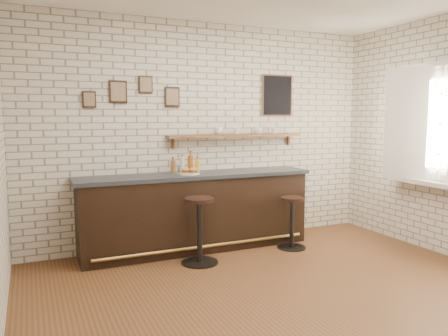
% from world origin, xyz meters
% --- Properties ---
extents(ground, '(5.00, 5.00, 0.00)m').
position_xyz_m(ground, '(0.00, 0.00, 0.00)').
color(ground, brown).
rests_on(ground, ground).
extents(bar_counter, '(3.10, 0.65, 1.01)m').
position_xyz_m(bar_counter, '(-0.27, 1.70, 0.51)').
color(bar_counter, black).
rests_on(bar_counter, ground).
extents(sandwich_plate, '(0.28, 0.28, 0.01)m').
position_xyz_m(sandwich_plate, '(-0.39, 1.66, 1.02)').
color(sandwich_plate, white).
rests_on(sandwich_plate, bar_counter).
extents(ciabatta_sandwich, '(0.22, 0.15, 0.07)m').
position_xyz_m(ciabatta_sandwich, '(-0.38, 1.66, 1.06)').
color(ciabatta_sandwich, '#DEAA5B').
rests_on(ciabatta_sandwich, sandwich_plate).
extents(potato_chips, '(0.26, 0.17, 0.00)m').
position_xyz_m(potato_chips, '(-0.41, 1.66, 1.02)').
color(potato_chips, gold).
rests_on(potato_chips, sandwich_plate).
extents(bitters_bottle_brown, '(0.06, 0.06, 0.21)m').
position_xyz_m(bitters_bottle_brown, '(-0.54, 1.85, 1.09)').
color(bitters_bottle_brown, brown).
rests_on(bitters_bottle_brown, bar_counter).
extents(bitters_bottle_white, '(0.06, 0.06, 0.23)m').
position_xyz_m(bitters_bottle_white, '(-0.41, 1.85, 1.11)').
color(bitters_bottle_white, beige).
rests_on(bitters_bottle_white, bar_counter).
extents(bitters_bottle_amber, '(0.07, 0.07, 0.28)m').
position_xyz_m(bitters_bottle_amber, '(-0.30, 1.85, 1.13)').
color(bitters_bottle_amber, '#A3511A').
rests_on(bitters_bottle_amber, bar_counter).
extents(condiment_bottle_yellow, '(0.06, 0.06, 0.19)m').
position_xyz_m(condiment_bottle_yellow, '(-0.20, 1.85, 1.09)').
color(condiment_bottle_yellow, gold).
rests_on(condiment_bottle_yellow, bar_counter).
extents(bar_stool_left, '(0.45, 0.45, 0.79)m').
position_xyz_m(bar_stool_left, '(-0.44, 1.15, 0.42)').
color(bar_stool_left, black).
rests_on(bar_stool_left, ground).
extents(bar_stool_right, '(0.38, 0.38, 0.69)m').
position_xyz_m(bar_stool_right, '(0.89, 1.22, 0.37)').
color(bar_stool_right, black).
rests_on(bar_stool_right, ground).
extents(wall_shelf, '(2.00, 0.18, 0.18)m').
position_xyz_m(wall_shelf, '(0.40, 1.90, 1.48)').
color(wall_shelf, brown).
rests_on(wall_shelf, ground).
extents(shelf_cup_a, '(0.15, 0.15, 0.10)m').
position_xyz_m(shelf_cup_a, '(0.13, 1.90, 1.55)').
color(shelf_cup_a, white).
rests_on(shelf_cup_a, wall_shelf).
extents(shelf_cup_b, '(0.12, 0.12, 0.09)m').
position_xyz_m(shelf_cup_b, '(0.40, 1.90, 1.54)').
color(shelf_cup_b, white).
rests_on(shelf_cup_b, wall_shelf).
extents(shelf_cup_c, '(0.15, 0.15, 0.09)m').
position_xyz_m(shelf_cup_c, '(0.75, 1.90, 1.54)').
color(shelf_cup_c, white).
rests_on(shelf_cup_c, wall_shelf).
extents(shelf_cup_d, '(0.11, 0.11, 0.08)m').
position_xyz_m(shelf_cup_d, '(1.01, 1.90, 1.54)').
color(shelf_cup_d, white).
rests_on(shelf_cup_d, wall_shelf).
extents(back_wall_decor, '(2.96, 0.02, 0.56)m').
position_xyz_m(back_wall_decor, '(0.23, 1.98, 2.05)').
color(back_wall_decor, black).
rests_on(back_wall_decor, ground).
extents(window_sill, '(0.20, 1.35, 0.06)m').
position_xyz_m(window_sill, '(2.40, 0.30, 0.90)').
color(window_sill, white).
rests_on(window_sill, ground).
extents(casement_window, '(0.40, 1.30, 1.56)m').
position_xyz_m(casement_window, '(2.36, 0.30, 1.65)').
color(casement_window, white).
rests_on(casement_window, ground).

